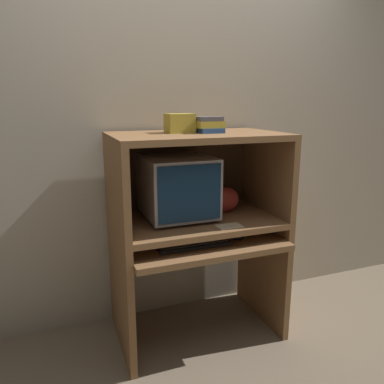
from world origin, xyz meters
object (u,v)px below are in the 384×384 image
at_px(crt_monitor, 177,186).
at_px(storage_box, 180,123).
at_px(mouse, 239,237).
at_px(snack_bag, 224,199).
at_px(book_stack, 210,125).
at_px(keyboard, 193,243).

bearing_deg(crt_monitor, storage_box, 7.35).
distance_m(crt_monitor, mouse, 0.49).
relative_size(crt_monitor, snack_bag, 2.28).
bearing_deg(book_stack, keyboard, -137.15).
height_order(crt_monitor, keyboard, crt_monitor).
relative_size(book_stack, storage_box, 0.99).
xyz_separation_m(crt_monitor, keyboard, (0.02, -0.23, -0.30)).
relative_size(keyboard, mouse, 6.30).
bearing_deg(snack_bag, crt_monitor, -179.77).
bearing_deg(keyboard, mouse, -2.86).
bearing_deg(mouse, crt_monitor, 141.81).
xyz_separation_m(snack_bag, storage_box, (-0.30, 0.00, 0.50)).
xyz_separation_m(book_stack, storage_box, (-0.16, 0.08, 0.01)).
relative_size(keyboard, snack_bag, 2.14).
height_order(crt_monitor, book_stack, book_stack).
height_order(keyboard, snack_bag, snack_bag).
distance_m(crt_monitor, snack_bag, 0.34).
xyz_separation_m(keyboard, snack_bag, (0.31, 0.23, 0.18)).
relative_size(snack_bag, storage_box, 1.26).
height_order(crt_monitor, storage_box, storage_box).
xyz_separation_m(snack_bag, book_stack, (-0.14, -0.08, 0.49)).
bearing_deg(mouse, keyboard, 177.14).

